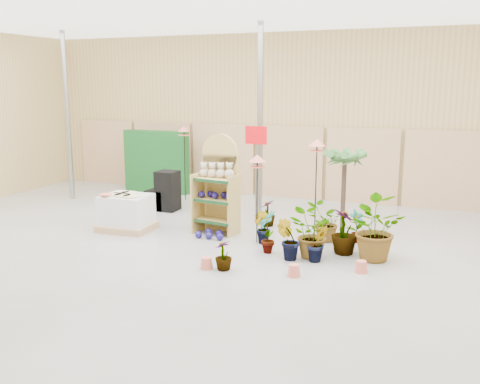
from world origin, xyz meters
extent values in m
cube|color=gray|center=(0.00, 0.00, -0.05)|extent=(15.00, 12.00, 0.10)
cube|color=tan|center=(0.00, 6.05, 2.25)|extent=(15.00, 0.10, 4.50)
cylinder|color=gray|center=(-5.50, 3.50, 2.25)|extent=(0.14, 0.14, 4.50)
cylinder|color=gray|center=(0.00, 3.50, 2.25)|extent=(0.14, 0.14, 4.50)
cube|color=tan|center=(-6.00, 5.92, 1.00)|extent=(1.90, 0.06, 2.00)
cube|color=tan|center=(-4.00, 5.92, 1.00)|extent=(1.90, 0.06, 2.00)
cube|color=tan|center=(-2.00, 5.92, 1.00)|extent=(1.90, 0.06, 2.00)
cube|color=tan|center=(0.00, 5.92, 1.00)|extent=(1.90, 0.06, 2.00)
cube|color=tan|center=(2.00, 5.92, 1.00)|extent=(1.90, 0.06, 2.00)
cube|color=tan|center=(4.00, 5.92, 1.00)|extent=(1.90, 0.06, 2.00)
cube|color=#AB8F4B|center=(-0.37, 2.04, 0.83)|extent=(0.88, 0.21, 1.66)
cylinder|color=#AB8F4B|center=(-0.37, 2.04, 1.66)|extent=(0.88, 0.21, 0.88)
cube|color=#AB8F4B|center=(-0.37, 1.78, 0.29)|extent=(0.90, 0.61, 0.04)
cube|color=#0F3819|center=(-0.37, 1.54, 0.29)|extent=(0.83, 0.16, 0.06)
cube|color=#AB8F4B|center=(-0.37, 1.78, 0.73)|extent=(0.90, 0.61, 0.04)
cube|color=#0F3819|center=(-0.37, 1.54, 0.73)|extent=(0.83, 0.16, 0.06)
cube|color=#AB8F4B|center=(-0.37, 1.78, 1.17)|extent=(0.90, 0.61, 0.04)
cube|color=#0F3819|center=(-0.37, 1.54, 1.17)|extent=(0.83, 0.16, 0.06)
cube|color=#AB8F4B|center=(-0.79, 1.78, 0.63)|extent=(0.11, 0.49, 1.27)
cube|color=#AB8F4B|center=(0.05, 1.78, 0.63)|extent=(0.11, 0.49, 1.27)
sphere|color=#BFAF9A|center=(-0.66, 1.84, 1.28)|extent=(0.18, 0.18, 0.18)
sphere|color=#BFAF9A|center=(-0.66, 1.84, 1.43)|extent=(0.14, 0.14, 0.14)
sphere|color=#BFAF9A|center=(-0.46, 1.84, 1.28)|extent=(0.19, 0.19, 0.19)
sphere|color=#BFAF9A|center=(-0.46, 1.84, 1.44)|extent=(0.14, 0.14, 0.14)
sphere|color=#BFAF9A|center=(-0.27, 1.84, 1.29)|extent=(0.20, 0.20, 0.20)
sphere|color=#BFAF9A|center=(-0.27, 1.84, 1.44)|extent=(0.14, 0.14, 0.14)
sphere|color=#BFAF9A|center=(-0.07, 1.84, 1.29)|extent=(0.20, 0.20, 0.20)
sphere|color=#BFAF9A|center=(-0.07, 1.84, 1.45)|extent=(0.14, 0.14, 0.14)
sphere|color=navy|center=(-0.68, 1.77, 0.83)|extent=(0.15, 0.15, 0.15)
sphere|color=navy|center=(-0.52, 1.88, 0.83)|extent=(0.15, 0.15, 0.15)
sphere|color=navy|center=(-0.37, 1.77, 0.83)|extent=(0.15, 0.15, 0.15)
sphere|color=navy|center=(-0.21, 1.88, 0.83)|extent=(0.15, 0.15, 0.15)
sphere|color=navy|center=(-0.06, 1.77, 0.83)|extent=(0.15, 0.15, 0.15)
sphere|color=navy|center=(-0.55, 1.32, 0.07)|extent=(0.15, 0.15, 0.15)
sphere|color=navy|center=(-0.43, 1.56, 0.07)|extent=(0.15, 0.15, 0.15)
sphere|color=navy|center=(-0.31, 1.32, 0.07)|extent=(0.15, 0.15, 0.15)
sphere|color=navy|center=(-0.19, 1.56, 0.07)|extent=(0.15, 0.15, 0.15)
sphere|color=navy|center=(-0.07, 1.32, 0.07)|extent=(0.15, 0.15, 0.15)
cube|color=tan|center=(-2.27, 1.32, 0.07)|extent=(1.13, 0.96, 0.14)
cube|color=white|center=(-2.27, 1.32, 0.45)|extent=(1.04, 0.86, 0.63)
cylinder|color=beige|center=(-2.50, 1.18, 0.79)|extent=(0.36, 0.36, 0.04)
cylinder|color=beige|center=(-2.27, 1.18, 0.79)|extent=(0.36, 0.36, 0.04)
cylinder|color=beige|center=(-2.05, 1.18, 0.79)|extent=(0.36, 0.36, 0.04)
cylinder|color=beige|center=(-2.50, 1.45, 0.79)|extent=(0.36, 0.36, 0.04)
cylinder|color=beige|center=(-2.27, 1.45, 0.79)|extent=(0.36, 0.36, 0.04)
cube|color=black|center=(-2.35, 3.27, 0.25)|extent=(0.50, 0.50, 0.50)
cube|color=black|center=(-2.35, 3.27, 0.75)|extent=(0.50, 0.50, 0.50)
cube|color=black|center=(-2.65, 3.27, 0.25)|extent=(0.50, 0.50, 0.50)
cube|color=#124F1C|center=(-3.80, 5.20, 0.90)|extent=(2.00, 0.30, 1.80)
cylinder|color=gray|center=(0.10, 3.00, 1.10)|extent=(0.05, 0.05, 2.20)
cube|color=red|center=(0.10, 2.96, 2.00)|extent=(0.50, 0.03, 0.40)
cylinder|color=black|center=(0.67, 1.49, 0.77)|extent=(0.02, 0.02, 1.53)
cylinder|color=#D76858|center=(0.67, 1.49, 1.53)|extent=(0.30, 0.30, 0.02)
cone|color=#D76858|center=(0.67, 1.49, 1.70)|extent=(0.34, 0.34, 0.14)
cylinder|color=black|center=(1.65, 2.28, 0.90)|extent=(0.02, 0.02, 1.80)
cylinder|color=#D76858|center=(1.65, 2.28, 1.80)|extent=(0.30, 0.30, 0.02)
cone|color=#D76858|center=(1.65, 2.28, 1.97)|extent=(0.34, 0.34, 0.14)
cylinder|color=black|center=(-2.53, 4.54, 0.89)|extent=(0.02, 0.02, 1.78)
cylinder|color=#D76858|center=(-2.53, 4.54, 1.78)|extent=(0.30, 0.30, 0.02)
cone|color=#D76858|center=(-2.53, 4.54, 1.95)|extent=(0.34, 0.34, 0.14)
cylinder|color=#402E24|center=(2.08, 3.01, 0.76)|extent=(0.10, 0.10, 1.52)
imported|color=#366D30|center=(1.08, 0.94, 0.40)|extent=(0.44, 0.51, 0.81)
imported|color=#366D30|center=(1.56, 0.67, 0.37)|extent=(0.51, 0.46, 0.75)
imported|color=#366D30|center=(1.89, 0.94, 0.44)|extent=(0.87, 0.77, 0.88)
imported|color=#366D30|center=(2.42, 1.41, 0.43)|extent=(0.68, 0.68, 0.86)
imported|color=#366D30|center=(2.52, 2.21, 0.34)|extent=(0.41, 0.43, 0.68)
imported|color=#366D30|center=(0.78, 1.48, 0.32)|extent=(0.41, 0.36, 0.63)
imported|color=#366D30|center=(1.92, 2.06, 0.39)|extent=(0.94, 0.93, 0.79)
imported|color=#366D30|center=(0.69, -0.25, 0.26)|extent=(0.39, 0.39, 0.52)
imported|color=#366D30|center=(2.08, 0.77, 0.34)|extent=(0.47, 0.44, 0.69)
imported|color=#366D30|center=(2.95, 1.25, 0.57)|extent=(1.36, 1.35, 1.14)
imported|color=#366D30|center=(0.46, 2.77, 0.30)|extent=(0.39, 0.39, 0.59)
camera|label=1|loc=(4.18, -8.21, 3.11)|focal=40.00mm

